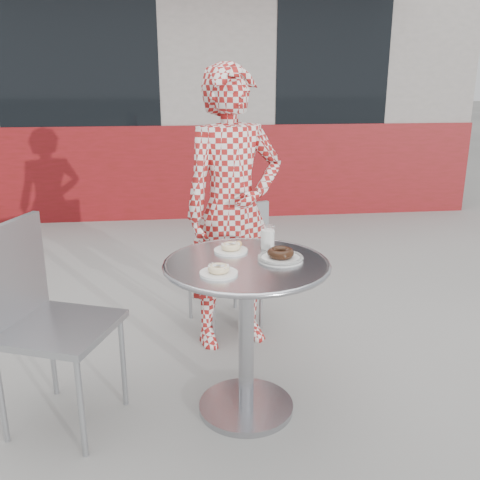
{
  "coord_description": "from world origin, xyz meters",
  "views": [
    {
      "loc": [
        -0.25,
        -2.1,
        1.5
      ],
      "look_at": [
        0.01,
        0.14,
        0.8
      ],
      "focal_mm": 40.0,
      "sensor_mm": 36.0,
      "label": 1
    }
  ],
  "objects": [
    {
      "name": "ground",
      "position": [
        0.0,
        0.0,
        0.0
      ],
      "size": [
        60.0,
        60.0,
        0.0
      ],
      "primitive_type": "plane",
      "color": "gray",
      "rests_on": "ground"
    },
    {
      "name": "storefront",
      "position": [
        -0.0,
        5.56,
        1.49
      ],
      "size": [
        6.02,
        4.55,
        3.0
      ],
      "color": "gray",
      "rests_on": "ground"
    },
    {
      "name": "bistro_table",
      "position": [
        0.03,
        0.05,
        0.55
      ],
      "size": [
        0.72,
        0.72,
        0.73
      ],
      "rotation": [
        0.0,
        0.0,
        0.14
      ],
      "color": "#B5B5BA",
      "rests_on": "ground"
    },
    {
      "name": "chair_far",
      "position": [
        0.02,
        0.97,
        0.25
      ],
      "size": [
        0.5,
        0.5,
        0.8
      ],
      "rotation": [
        0.0,
        0.0,
        3.54
      ],
      "color": "#9EA1A5",
      "rests_on": "ground"
    },
    {
      "name": "chair_left",
      "position": [
        -0.79,
        0.05,
        0.28
      ],
      "size": [
        0.57,
        0.56,
        0.92
      ],
      "rotation": [
        0.0,
        0.0,
        1.2
      ],
      "color": "#9EA1A5",
      "rests_on": "ground"
    },
    {
      "name": "seated_person",
      "position": [
        0.05,
        0.75,
        0.78
      ],
      "size": [
        0.65,
        0.52,
        1.57
      ],
      "primitive_type": "imported",
      "rotation": [
        0.0,
        0.0,
        0.28
      ],
      "color": "maroon",
      "rests_on": "ground"
    },
    {
      "name": "plate_far",
      "position": [
        -0.02,
        0.2,
        0.75
      ],
      "size": [
        0.15,
        0.15,
        0.04
      ],
      "rotation": [
        0.0,
        0.0,
        0.29
      ],
      "color": "white",
      "rests_on": "bistro_table"
    },
    {
      "name": "plate_near",
      "position": [
        -0.1,
        -0.09,
        0.75
      ],
      "size": [
        0.15,
        0.15,
        0.04
      ],
      "rotation": [
        0.0,
        0.0,
        -0.38
      ],
      "color": "white",
      "rests_on": "bistro_table"
    },
    {
      "name": "plate_checker",
      "position": [
        0.18,
        0.06,
        0.75
      ],
      "size": [
        0.2,
        0.2,
        0.05
      ],
      "rotation": [
        0.0,
        0.0,
        0.09
      ],
      "color": "white",
      "rests_on": "bistro_table"
    },
    {
      "name": "milk_cup",
      "position": [
        0.15,
        0.23,
        0.78
      ],
      "size": [
        0.07,
        0.07,
        0.11
      ],
      "rotation": [
        0.0,
        0.0,
        -0.29
      ],
      "color": "white",
      "rests_on": "bistro_table"
    }
  ]
}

